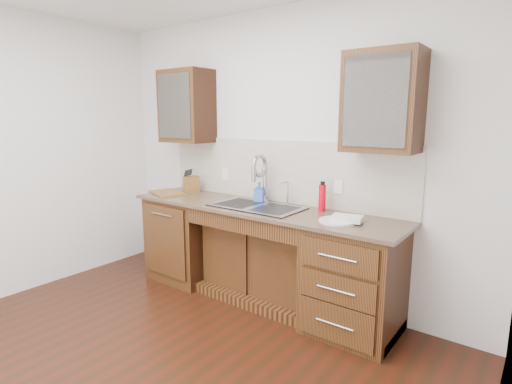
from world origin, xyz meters
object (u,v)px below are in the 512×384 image
Objects in this scene: plate at (337,221)px; cutting_board at (167,193)px; soap_bottle at (259,192)px; water_bottle at (322,198)px; knife_block at (191,184)px.

cutting_board is at bearing -179.81° from plate.
water_bottle is (0.66, 0.02, 0.02)m from soap_bottle.
soap_bottle is 1.10× the size of knife_block.
knife_block is 0.27m from cutting_board.
water_bottle is 0.38m from plate.
plate is (0.27, -0.25, -0.11)m from water_bottle.
knife_block is (-1.81, 0.19, 0.08)m from plate.
water_bottle is at bearing 8.51° from cutting_board.
soap_bottle is 1.08m from cutting_board.
soap_bottle is 0.89m from knife_block.
cutting_board is (-0.16, -0.20, -0.08)m from knife_block.
soap_bottle reaches higher than cutting_board.
knife_block reaches higher than plate.
cutting_board is at bearing -171.49° from water_bottle.
knife_block is 0.44× the size of cutting_board.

